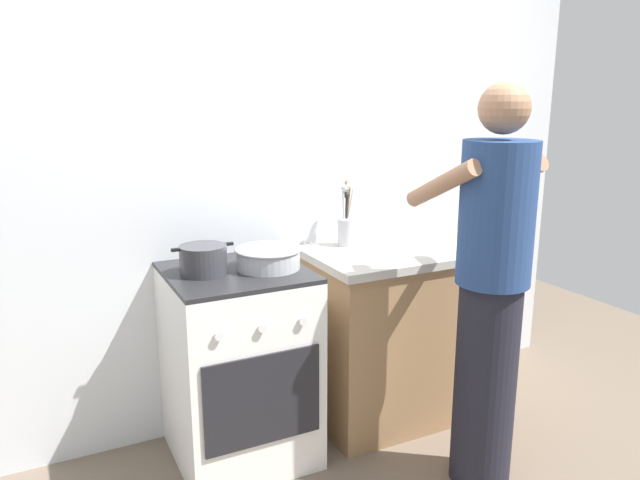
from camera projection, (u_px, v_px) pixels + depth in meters
name	position (u px, v px, depth m)	size (l,w,h in m)	color
ground	(322.00, 449.00, 2.87)	(6.00, 6.00, 0.00)	#6B5B4C
back_wall	(313.00, 175.00, 3.09)	(3.20, 0.10, 2.50)	silver
countertop	(403.00, 331.00, 3.13)	(1.00, 0.60, 0.90)	#99724C
stove_range	(239.00, 365.00, 2.74)	(0.60, 0.62, 0.90)	white
pot	(203.00, 260.00, 2.56)	(0.27, 0.20, 0.13)	#38383D
mixing_bowl	(268.00, 257.00, 2.65)	(0.30, 0.30, 0.09)	#B7B7BC
utensil_crock	(347.00, 226.00, 3.05)	(0.10, 0.10, 0.33)	silver
person	(490.00, 292.00, 2.46)	(0.41, 0.50, 1.70)	black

